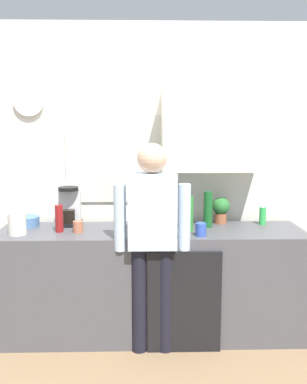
{
  "coord_description": "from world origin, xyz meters",
  "views": [
    {
      "loc": [
        -0.07,
        -3.2,
        1.73
      ],
      "look_at": [
        0.02,
        0.25,
        1.2
      ],
      "focal_mm": 41.32,
      "sensor_mm": 36.0,
      "label": 1
    }
  ],
  "objects": [
    {
      "name": "bottle_clear_soda",
      "position": [
        0.29,
        0.28,
        1.02
      ],
      "size": [
        0.09,
        0.09,
        0.28
      ],
      "primitive_type": "cylinder",
      "color": "#2D8C33",
      "rests_on": "kitchen_counter"
    },
    {
      "name": "bottle_red_vinegar",
      "position": [
        -0.74,
        0.26,
        0.99
      ],
      "size": [
        0.06,
        0.06,
        0.22
      ],
      "primitive_type": "cylinder",
      "color": "maroon",
      "rests_on": "kitchen_counter"
    },
    {
      "name": "mixing_bowl",
      "position": [
        -1.06,
        0.47,
        0.92
      ],
      "size": [
        0.22,
        0.22,
        0.08
      ],
      "primitive_type": "cylinder",
      "color": "#4C72A5",
      "rests_on": "kitchen_counter"
    },
    {
      "name": "back_wall_assembly",
      "position": [
        0.07,
        0.7,
        1.36
      ],
      "size": [
        4.09,
        0.42,
        2.6
      ],
      "color": "silver",
      "rests_on": "ground_plane"
    },
    {
      "name": "ground_plane",
      "position": [
        0.0,
        0.0,
        0.0
      ],
      "size": [
        8.0,
        8.0,
        0.0
      ],
      "primitive_type": "plane",
      "color": "#8C6D4C"
    },
    {
      "name": "storage_canister",
      "position": [
        -1.05,
        0.18,
        0.97
      ],
      "size": [
        0.14,
        0.14,
        0.17
      ],
      "primitive_type": "cylinder",
      "color": "silver",
      "rests_on": "kitchen_counter"
    },
    {
      "name": "potted_plant",
      "position": [
        0.61,
        0.53,
        1.01
      ],
      "size": [
        0.15,
        0.15,
        0.23
      ],
      "color": "#9E5638",
      "rests_on": "kitchen_counter"
    },
    {
      "name": "dishwasher_panel",
      "position": [
        0.24,
        -0.03,
        0.4
      ],
      "size": [
        0.56,
        0.02,
        0.79
      ],
      "primitive_type": "cube",
      "color": "black",
      "rests_on": "ground_plane"
    },
    {
      "name": "cup_terracotta_mug",
      "position": [
        -0.58,
        0.24,
        0.93
      ],
      "size": [
        0.08,
        0.08,
        0.09
      ],
      "primitive_type": "cylinder",
      "color": "#B26647",
      "rests_on": "kitchen_counter"
    },
    {
      "name": "bottle_green_wine",
      "position": [
        0.48,
        0.4,
        1.03
      ],
      "size": [
        0.07,
        0.07,
        0.3
      ],
      "primitive_type": "cylinder",
      "color": "#195923",
      "rests_on": "kitchen_counter"
    },
    {
      "name": "kitchen_counter",
      "position": [
        0.0,
        0.3,
        0.44
      ],
      "size": [
        2.49,
        0.64,
        0.88
      ],
      "primitive_type": "cube",
      "color": "#4C4C51",
      "rests_on": "ground_plane"
    },
    {
      "name": "bottle_olive_oil",
      "position": [
        -0.25,
        0.48,
        1.01
      ],
      "size": [
        0.06,
        0.06,
        0.25
      ],
      "primitive_type": "cylinder",
      "color": "olive",
      "rests_on": "kitchen_counter"
    },
    {
      "name": "dish_soap",
      "position": [
        0.96,
        0.48,
        0.96
      ],
      "size": [
        0.06,
        0.06,
        0.18
      ],
      "color": "green",
      "rests_on": "kitchen_counter"
    },
    {
      "name": "person_at_sink",
      "position": [
        0.0,
        0.0,
        0.95
      ],
      "size": [
        0.57,
        0.22,
        1.6
      ],
      "rotation": [
        0.0,
        0.0,
        -0.04
      ],
      "color": "black",
      "rests_on": "ground_plane"
    },
    {
      "name": "cup_yellow_cup",
      "position": [
        -0.07,
        0.27,
        0.93
      ],
      "size": [
        0.07,
        0.07,
        0.08
      ],
      "primitive_type": "cylinder",
      "color": "yellow",
      "rests_on": "kitchen_counter"
    },
    {
      "name": "coffee_maker",
      "position": [
        -0.7,
        0.52,
        1.03
      ],
      "size": [
        0.2,
        0.2,
        0.33
      ],
      "color": "black",
      "rests_on": "kitchen_counter"
    },
    {
      "name": "bottle_amber_beer",
      "position": [
        -0.05,
        0.44,
        1.0
      ],
      "size": [
        0.06,
        0.06,
        0.23
      ],
      "primitive_type": "cylinder",
      "color": "brown",
      "rests_on": "kitchen_counter"
    },
    {
      "name": "cup_blue_mug",
      "position": [
        0.38,
        0.1,
        0.93
      ],
      "size": [
        0.08,
        0.08,
        0.1
      ],
      "primitive_type": "cylinder",
      "color": "#3351B2",
      "rests_on": "kitchen_counter"
    }
  ]
}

